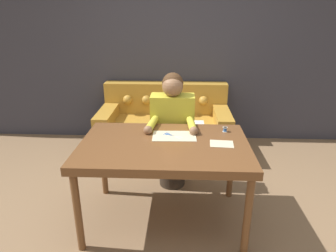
{
  "coord_description": "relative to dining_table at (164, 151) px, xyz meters",
  "views": [
    {
      "loc": [
        0.05,
        -2.25,
        1.81
      ],
      "look_at": [
        -0.06,
        0.18,
        0.87
      ],
      "focal_mm": 32.0,
      "sensor_mm": 36.0,
      "label": 1
    }
  ],
  "objects": [
    {
      "name": "wall_back",
      "position": [
        0.08,
        1.99,
        0.6
      ],
      "size": [
        8.0,
        0.06,
        2.6
      ],
      "color": "#383842",
      "rests_on": "ground_plane"
    },
    {
      "name": "thread_spool",
      "position": [
        0.54,
        0.28,
        0.1
      ],
      "size": [
        0.04,
        0.04,
        0.05
      ],
      "color": "#3366B2",
      "rests_on": "dining_table"
    },
    {
      "name": "pattern_paper_offcut",
      "position": [
        0.48,
        -0.0,
        0.08
      ],
      "size": [
        0.2,
        0.16,
        0.0
      ],
      "color": "beige",
      "rests_on": "dining_table"
    },
    {
      "name": "dining_table",
      "position": [
        0.0,
        0.0,
        0.0
      ],
      "size": [
        1.42,
        0.93,
        0.77
      ],
      "color": "brown",
      "rests_on": "ground_plane"
    },
    {
      "name": "scissors",
      "position": [
        0.04,
        0.17,
        0.08
      ],
      "size": [
        0.18,
        0.15,
        0.01
      ],
      "color": "silver",
      "rests_on": "dining_table"
    },
    {
      "name": "ground_plane",
      "position": [
        0.08,
        -0.04,
        -0.7
      ],
      "size": [
        16.0,
        16.0,
        0.0
      ],
      "primitive_type": "plane",
      "color": "#846647"
    },
    {
      "name": "pattern_paper_main",
      "position": [
        0.08,
        0.15,
        0.08
      ],
      "size": [
        0.39,
        0.25,
        0.0
      ],
      "color": "beige",
      "rests_on": "dining_table"
    },
    {
      "name": "person",
      "position": [
        0.05,
        0.61,
        -0.06
      ],
      "size": [
        0.49,
        0.6,
        1.25
      ],
      "color": "#33281E",
      "rests_on": "ground_plane"
    },
    {
      "name": "couch",
      "position": [
        -0.08,
        1.53,
        -0.39
      ],
      "size": [
        1.71,
        0.92,
        0.87
      ],
      "color": "#B7842D",
      "rests_on": "ground_plane"
    }
  ]
}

